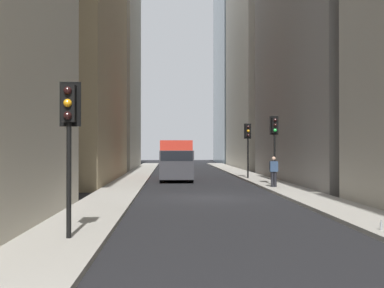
% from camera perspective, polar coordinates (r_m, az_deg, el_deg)
% --- Properties ---
extents(ground_plane, '(135.00, 135.00, 0.00)m').
position_cam_1_polar(ground_plane, '(22.15, 2.11, -6.49)').
color(ground_plane, black).
extents(sidewalk_right, '(90.00, 2.20, 0.14)m').
position_cam_1_polar(sidewalk_right, '(22.22, -9.60, -6.29)').
color(sidewalk_right, '#A8A399').
rests_on(sidewalk_right, ground_plane).
extents(sidewalk_left, '(90.00, 2.20, 0.14)m').
position_cam_1_polar(sidewalk_left, '(22.95, 13.44, -6.09)').
color(sidewalk_left, '#A8A399').
rests_on(sidewalk_left, ground_plane).
extents(building_left_far, '(18.10, 10.00, 29.33)m').
position_cam_1_polar(building_left_far, '(56.30, 10.39, 12.22)').
color(building_left_far, beige).
rests_on(building_left_far, ground_plane).
extents(building_right_far, '(16.76, 10.00, 21.66)m').
position_cam_1_polar(building_right_far, '(54.40, -12.05, 8.55)').
color(building_right_far, '#A8A091').
rests_on(building_right_far, ground_plane).
extents(building_right_midfar, '(16.69, 10.50, 20.85)m').
position_cam_1_polar(building_right_midfar, '(35.13, -17.49, 12.91)').
color(building_right_midfar, '#9E8966').
rests_on(building_right_midfar, ground_plane).
extents(delivery_truck, '(6.46, 2.25, 2.84)m').
position_cam_1_polar(delivery_truck, '(33.77, -1.94, -1.93)').
color(delivery_truck, red).
rests_on(delivery_truck, ground_plane).
extents(sedan_silver, '(4.30, 1.78, 1.42)m').
position_cam_1_polar(sedan_silver, '(45.78, -2.13, -2.53)').
color(sedan_silver, '#B7BABF').
rests_on(sedan_silver, ground_plane).
extents(traffic_light_foreground, '(0.43, 0.52, 3.82)m').
position_cam_1_polar(traffic_light_foreground, '(11.86, -14.63, 2.51)').
color(traffic_light_foreground, black).
rests_on(traffic_light_foreground, sidewalk_right).
extents(traffic_light_midblock, '(0.43, 0.52, 4.05)m').
position_cam_1_polar(traffic_light_midblock, '(28.00, 9.93, 1.17)').
color(traffic_light_midblock, black).
rests_on(traffic_light_midblock, sidewalk_left).
extents(traffic_light_far_junction, '(0.43, 0.52, 3.95)m').
position_cam_1_polar(traffic_light_far_junction, '(34.37, 6.76, 0.74)').
color(traffic_light_far_junction, black).
rests_on(traffic_light_far_junction, sidewalk_left).
extents(pedestrian, '(0.26, 0.44, 1.70)m').
position_cam_1_polar(pedestrian, '(26.79, 9.84, -3.15)').
color(pedestrian, black).
rests_on(pedestrian, sidewalk_left).
extents(discarded_bottle, '(0.07, 0.07, 0.27)m').
position_cam_1_polar(discarded_bottle, '(13.72, 21.86, -9.16)').
color(discarded_bottle, '#999EA3').
rests_on(discarded_bottle, sidewalk_left).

